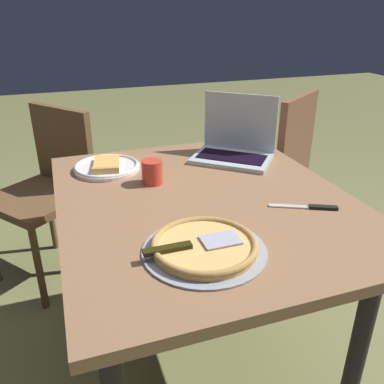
% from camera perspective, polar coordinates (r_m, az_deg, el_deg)
% --- Properties ---
extents(ground_plane, '(12.00, 12.00, 0.00)m').
position_cam_1_polar(ground_plane, '(1.80, 1.47, -22.96)').
color(ground_plane, olive).
extents(dining_table, '(1.11, 0.94, 0.76)m').
position_cam_1_polar(dining_table, '(1.38, 1.77, -4.52)').
color(dining_table, '#8A6342').
rests_on(dining_table, ground_plane).
extents(laptop, '(0.36, 0.37, 0.25)m').
position_cam_1_polar(laptop, '(1.68, 6.03, 6.65)').
color(laptop, '#B1C1C6').
rests_on(laptop, dining_table).
extents(pizza_plate, '(0.25, 0.25, 0.04)m').
position_cam_1_polar(pizza_plate, '(1.59, -11.92, 3.54)').
color(pizza_plate, white).
rests_on(pizza_plate, dining_table).
extents(pizza_tray, '(0.32, 0.32, 0.03)m').
position_cam_1_polar(pizza_tray, '(1.05, 1.74, -7.65)').
color(pizza_tray, '#9299A1').
rests_on(pizza_tray, dining_table).
extents(table_knife, '(0.11, 0.20, 0.01)m').
position_cam_1_polar(table_knife, '(1.32, 16.33, -2.05)').
color(table_knife, silver).
rests_on(table_knife, dining_table).
extents(drink_cup, '(0.07, 0.07, 0.09)m').
position_cam_1_polar(drink_cup, '(1.44, -5.63, 2.86)').
color(drink_cup, red).
rests_on(drink_cup, dining_table).
extents(chair_near, '(0.56, 0.56, 0.94)m').
position_cam_1_polar(chair_near, '(2.20, 11.46, 3.19)').
color(chair_near, brown).
rests_on(chair_near, ground_plane).
extents(chair_far, '(0.59, 0.59, 0.88)m').
position_cam_1_polar(chair_far, '(2.17, -19.52, 1.13)').
color(chair_far, brown).
rests_on(chair_far, ground_plane).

